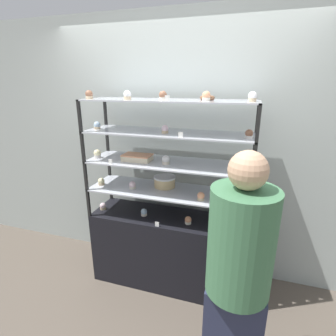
# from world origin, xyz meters

# --- Properties ---
(ground_plane) EXTENTS (20.00, 20.00, 0.00)m
(ground_plane) POSITION_xyz_m (0.00, 0.00, 0.00)
(ground_plane) COLOR brown
(back_wall) EXTENTS (8.00, 0.05, 2.60)m
(back_wall) POSITION_xyz_m (0.00, 0.37, 1.30)
(back_wall) COLOR #A8B2AD
(back_wall) RESTS_ON ground_plane
(display_base) EXTENTS (1.47, 0.45, 0.74)m
(display_base) POSITION_xyz_m (0.00, 0.00, 0.37)
(display_base) COLOR black
(display_base) RESTS_ON ground_plane
(display_riser_lower) EXTENTS (1.47, 0.45, 0.27)m
(display_riser_lower) POSITION_xyz_m (0.00, 0.00, 0.99)
(display_riser_lower) COLOR black
(display_riser_lower) RESTS_ON display_base
(display_riser_middle) EXTENTS (1.47, 0.45, 0.27)m
(display_riser_middle) POSITION_xyz_m (0.00, 0.00, 1.27)
(display_riser_middle) COLOR black
(display_riser_middle) RESTS_ON display_riser_lower
(display_riser_upper) EXTENTS (1.47, 0.45, 0.27)m
(display_riser_upper) POSITION_xyz_m (0.00, 0.00, 1.54)
(display_riser_upper) COLOR black
(display_riser_upper) RESTS_ON display_riser_middle
(display_riser_top) EXTENTS (1.47, 0.45, 0.27)m
(display_riser_top) POSITION_xyz_m (0.00, 0.00, 1.81)
(display_riser_top) COLOR black
(display_riser_top) RESTS_ON display_riser_upper
(layer_cake_centerpiece) EXTENTS (0.21, 0.21, 0.10)m
(layer_cake_centerpiece) POSITION_xyz_m (-0.06, 0.08, 1.06)
(layer_cake_centerpiece) COLOR #DBBC84
(layer_cake_centerpiece) RESTS_ON display_riser_lower
(sheet_cake_frosted) EXTENTS (0.26, 0.16, 0.06)m
(sheet_cake_frosted) POSITION_xyz_m (-0.28, -0.03, 1.31)
(sheet_cake_frosted) COLOR beige
(sheet_cake_frosted) RESTS_ON display_riser_middle
(cupcake_0) EXTENTS (0.06, 0.06, 0.07)m
(cupcake_0) POSITION_xyz_m (-0.67, -0.05, 0.77)
(cupcake_0) COLOR #CCB28C
(cupcake_0) RESTS_ON display_base
(cupcake_1) EXTENTS (0.06, 0.06, 0.07)m
(cupcake_1) POSITION_xyz_m (-0.23, -0.05, 0.77)
(cupcake_1) COLOR beige
(cupcake_1) RESTS_ON display_base
(cupcake_2) EXTENTS (0.06, 0.06, 0.07)m
(cupcake_2) POSITION_xyz_m (0.21, -0.07, 0.77)
(cupcake_2) COLOR beige
(cupcake_2) RESTS_ON display_base
(cupcake_3) EXTENTS (0.06, 0.06, 0.07)m
(cupcake_3) POSITION_xyz_m (0.67, -0.06, 0.77)
(cupcake_3) COLOR beige
(cupcake_3) RESTS_ON display_base
(price_tag_0) EXTENTS (0.04, 0.00, 0.04)m
(price_tag_0) POSITION_xyz_m (-0.04, -0.20, 0.76)
(price_tag_0) COLOR white
(price_tag_0) RESTS_ON display_base
(cupcake_4) EXTENTS (0.06, 0.06, 0.07)m
(cupcake_4) POSITION_xyz_m (-0.66, -0.06, 1.04)
(cupcake_4) COLOR #CCB28C
(cupcake_4) RESTS_ON display_riser_lower
(cupcake_5) EXTENTS (0.06, 0.06, 0.07)m
(cupcake_5) POSITION_xyz_m (-0.33, -0.06, 1.04)
(cupcake_5) COLOR beige
(cupcake_5) RESTS_ON display_riser_lower
(cupcake_6) EXTENTS (0.06, 0.06, 0.07)m
(cupcake_6) POSITION_xyz_m (0.33, -0.12, 1.04)
(cupcake_6) COLOR #CCB28C
(cupcake_6) RESTS_ON display_riser_lower
(cupcake_7) EXTENTS (0.06, 0.06, 0.07)m
(cupcake_7) POSITION_xyz_m (0.68, -0.07, 1.04)
(cupcake_7) COLOR beige
(cupcake_7) RESTS_ON display_riser_lower
(price_tag_1) EXTENTS (0.04, 0.00, 0.04)m
(price_tag_1) POSITION_xyz_m (0.45, -0.20, 1.03)
(price_tag_1) COLOR white
(price_tag_1) RESTS_ON display_riser_lower
(cupcake_8) EXTENTS (0.07, 0.07, 0.08)m
(cupcake_8) POSITION_xyz_m (-0.68, -0.06, 1.32)
(cupcake_8) COLOR white
(cupcake_8) RESTS_ON display_riser_middle
(cupcake_9) EXTENTS (0.07, 0.07, 0.08)m
(cupcake_9) POSITION_xyz_m (-0.00, -0.06, 1.32)
(cupcake_9) COLOR beige
(cupcake_9) RESTS_ON display_riser_middle
(cupcake_10) EXTENTS (0.07, 0.07, 0.08)m
(cupcake_10) POSITION_xyz_m (0.68, -0.12, 1.32)
(cupcake_10) COLOR #CCB28C
(cupcake_10) RESTS_ON display_riser_middle
(price_tag_2) EXTENTS (0.04, 0.00, 0.04)m
(price_tag_2) POSITION_xyz_m (-0.46, -0.20, 1.30)
(price_tag_2) COLOR white
(price_tag_2) RESTS_ON display_riser_middle
(cupcake_11) EXTENTS (0.06, 0.06, 0.07)m
(cupcake_11) POSITION_xyz_m (-0.67, -0.04, 1.58)
(cupcake_11) COLOR #CCB28C
(cupcake_11) RESTS_ON display_riser_upper
(cupcake_12) EXTENTS (0.06, 0.06, 0.07)m
(cupcake_12) POSITION_xyz_m (-0.01, -0.05, 1.58)
(cupcake_12) COLOR #CCB28C
(cupcake_12) RESTS_ON display_riser_upper
(cupcake_13) EXTENTS (0.06, 0.06, 0.07)m
(cupcake_13) POSITION_xyz_m (0.67, -0.07, 1.58)
(cupcake_13) COLOR white
(cupcake_13) RESTS_ON display_riser_upper
(price_tag_3) EXTENTS (0.04, 0.00, 0.04)m
(price_tag_3) POSITION_xyz_m (0.17, -0.20, 1.58)
(price_tag_3) COLOR white
(price_tag_3) RESTS_ON display_riser_upper
(cupcake_14) EXTENTS (0.06, 0.06, 0.07)m
(cupcake_14) POSITION_xyz_m (-0.68, -0.11, 1.86)
(cupcake_14) COLOR #CCB28C
(cupcake_14) RESTS_ON display_riser_top
(cupcake_15) EXTENTS (0.06, 0.06, 0.07)m
(cupcake_15) POSITION_xyz_m (-0.33, -0.08, 1.86)
(cupcake_15) COLOR #CCB28C
(cupcake_15) RESTS_ON display_riser_top
(cupcake_16) EXTENTS (0.06, 0.06, 0.07)m
(cupcake_16) POSITION_xyz_m (-0.01, -0.10, 1.86)
(cupcake_16) COLOR beige
(cupcake_16) RESTS_ON display_riser_top
(cupcake_17) EXTENTS (0.06, 0.06, 0.07)m
(cupcake_17) POSITION_xyz_m (0.33, -0.06, 1.86)
(cupcake_17) COLOR beige
(cupcake_17) RESTS_ON display_riser_top
(cupcake_18) EXTENTS (0.06, 0.06, 0.07)m
(cupcake_18) POSITION_xyz_m (0.67, -0.05, 1.86)
(cupcake_18) COLOR #CCB28C
(cupcake_18) RESTS_ON display_riser_top
(price_tag_4) EXTENTS (0.04, 0.00, 0.04)m
(price_tag_4) POSITION_xyz_m (0.06, -0.20, 1.85)
(price_tag_4) COLOR white
(price_tag_4) RESTS_ON display_riser_top
(donut_glazed) EXTENTS (0.12, 0.12, 0.03)m
(donut_glazed) POSITION_xyz_m (0.32, 0.05, 1.84)
(donut_glazed) COLOR brown
(donut_glazed) RESTS_ON display_riser_top
(customer_figure) EXTENTS (0.38, 0.38, 1.63)m
(customer_figure) POSITION_xyz_m (0.68, -0.78, 0.87)
(customer_figure) COLOR #282D47
(customer_figure) RESTS_ON ground_plane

